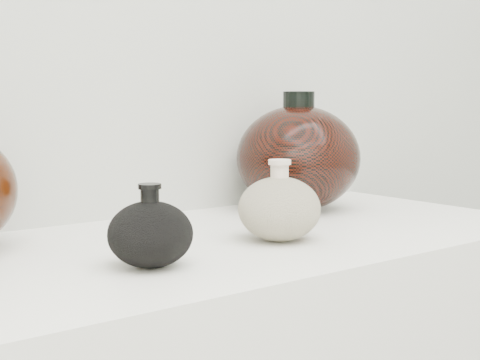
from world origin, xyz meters
TOP-DOWN VIEW (x-y plane):
  - black_gourd_vase at (-0.13, 0.86)m, footprint 0.13×0.13m
  - cream_gourd_vase at (0.10, 0.88)m, footprint 0.13×0.13m
  - right_round_pot at (0.32, 1.08)m, footprint 0.25×0.25m

SIDE VIEW (x-z plane):
  - black_gourd_vase at x=-0.13m, z-range 0.89..1.00m
  - cream_gourd_vase at x=0.10m, z-range 0.89..1.01m
  - right_round_pot at x=0.32m, z-range 0.89..1.11m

